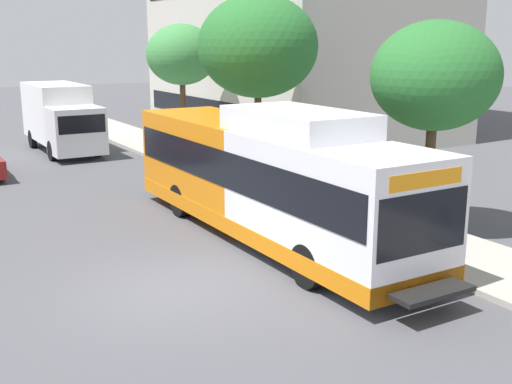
{
  "coord_description": "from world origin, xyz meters",
  "views": [
    {
      "loc": [
        -4.96,
        -11.93,
        5.27
      ],
      "look_at": [
        2.91,
        1.23,
        1.6
      ],
      "focal_mm": 44.19,
      "sensor_mm": 36.0,
      "label": 1
    }
  ],
  "objects_px": {
    "street_tree_mid_block": "(258,46)",
    "box_truck_background": "(61,116)",
    "street_tree_far_block": "(182,55)",
    "transit_bus": "(267,177)",
    "street_tree_near_stop": "(435,77)"
  },
  "relations": [
    {
      "from": "transit_bus",
      "to": "street_tree_far_block",
      "type": "height_order",
      "value": "street_tree_far_block"
    },
    {
      "from": "box_truck_background",
      "to": "street_tree_far_block",
      "type": "bearing_deg",
      "value": -25.42
    },
    {
      "from": "street_tree_far_block",
      "to": "street_tree_near_stop",
      "type": "bearing_deg",
      "value": -90.15
    },
    {
      "from": "street_tree_far_block",
      "to": "box_truck_background",
      "type": "relative_size",
      "value": 0.85
    },
    {
      "from": "box_truck_background",
      "to": "street_tree_mid_block",
      "type": "bearing_deg",
      "value": -62.46
    },
    {
      "from": "street_tree_mid_block",
      "to": "street_tree_far_block",
      "type": "height_order",
      "value": "street_tree_mid_block"
    },
    {
      "from": "street_tree_mid_block",
      "to": "box_truck_background",
      "type": "xyz_separation_m",
      "value": [
        -5.19,
        9.94,
        -3.34
      ]
    },
    {
      "from": "street_tree_mid_block",
      "to": "street_tree_far_block",
      "type": "distance_m",
      "value": 7.42
    },
    {
      "from": "box_truck_background",
      "to": "street_tree_near_stop",
      "type": "bearing_deg",
      "value": -74.36
    },
    {
      "from": "transit_bus",
      "to": "street_tree_near_stop",
      "type": "distance_m",
      "value": 5.22
    },
    {
      "from": "street_tree_far_block",
      "to": "transit_bus",
      "type": "bearing_deg",
      "value": -105.83
    },
    {
      "from": "street_tree_mid_block",
      "to": "street_tree_far_block",
      "type": "xyz_separation_m",
      "value": [
        0.15,
        7.41,
        -0.45
      ]
    },
    {
      "from": "street_tree_mid_block",
      "to": "street_tree_far_block",
      "type": "relative_size",
      "value": 1.16
    },
    {
      "from": "transit_bus",
      "to": "street_tree_mid_block",
      "type": "distance_m",
      "value": 8.77
    },
    {
      "from": "street_tree_near_stop",
      "to": "box_truck_background",
      "type": "bearing_deg",
      "value": 105.64
    }
  ]
}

